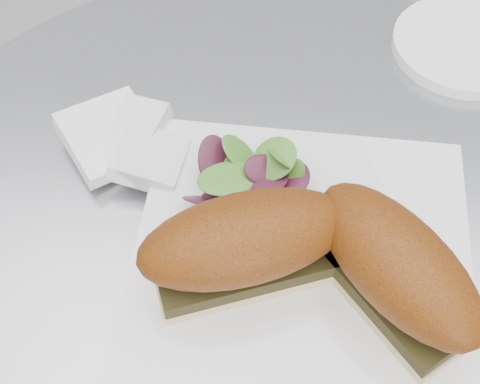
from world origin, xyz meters
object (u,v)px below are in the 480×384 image
Objects in this scene: saucer at (463,45)px; sandwich_left at (244,245)px; plate at (301,264)px; sandwich_right at (395,269)px.

sandwich_left is at bearing -124.29° from saucer.
plate is at bearing -0.94° from sandwich_left.
sandwich_right is (0.11, -0.01, -0.00)m from sandwich_left.
plate is at bearing -119.33° from saucer.
sandwich_left and sandwich_right have the same top height.
saucer is (0.20, 0.30, -0.05)m from sandwich_left.
sandwich_right reaches higher than saucer.
sandwich_right is 1.13× the size of saucer.
plate reaches higher than saucer.
plate is 0.32m from saucer.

